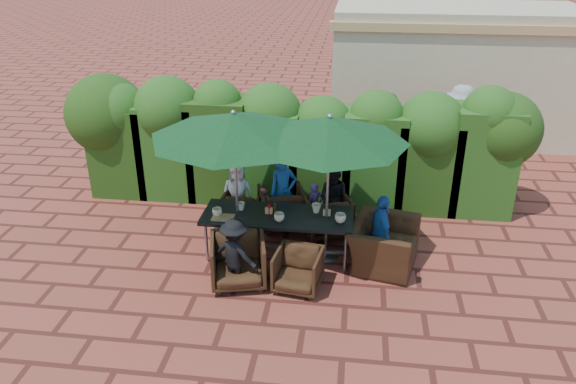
# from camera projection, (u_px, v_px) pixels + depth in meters

# --- Properties ---
(ground) EXTENTS (80.00, 80.00, 0.00)m
(ground) POSITION_uv_depth(u_px,v_px,m) (280.00, 260.00, 9.22)
(ground) COLOR brown
(ground) RESTS_ON ground
(dining_table) EXTENTS (2.43, 0.90, 0.75)m
(dining_table) POSITION_uv_depth(u_px,v_px,m) (278.00, 219.00, 9.10)
(dining_table) COLOR black
(dining_table) RESTS_ON ground
(umbrella_left) EXTENTS (2.64, 2.64, 2.46)m
(umbrella_left) POSITION_uv_depth(u_px,v_px,m) (234.00, 126.00, 8.56)
(umbrella_left) COLOR gray
(umbrella_left) RESTS_ON ground
(umbrella_right) EXTENTS (2.44, 2.44, 2.46)m
(umbrella_right) POSITION_uv_depth(u_px,v_px,m) (329.00, 130.00, 8.39)
(umbrella_right) COLOR gray
(umbrella_right) RESTS_ON ground
(chair_far_left) EXTENTS (0.71, 0.67, 0.71)m
(chair_far_left) POSITION_uv_depth(u_px,v_px,m) (244.00, 205.00, 10.25)
(chair_far_left) COLOR black
(chair_far_left) RESTS_ON ground
(chair_far_mid) EXTENTS (0.97, 0.94, 0.81)m
(chair_far_mid) POSITION_uv_depth(u_px,v_px,m) (282.00, 206.00, 10.12)
(chair_far_mid) COLOR black
(chair_far_mid) RESTS_ON ground
(chair_far_right) EXTENTS (0.99, 0.97, 0.80)m
(chair_far_right) POSITION_uv_depth(u_px,v_px,m) (326.00, 213.00, 9.88)
(chair_far_right) COLOR black
(chair_far_right) RESTS_ON ground
(chair_near_left) EXTENTS (0.96, 0.92, 0.83)m
(chair_near_left) POSITION_uv_depth(u_px,v_px,m) (238.00, 259.00, 8.48)
(chair_near_left) COLOR black
(chair_near_left) RESTS_ON ground
(chair_near_right) EXTENTS (0.76, 0.72, 0.69)m
(chair_near_right) POSITION_uv_depth(u_px,v_px,m) (298.00, 268.00, 8.38)
(chair_near_right) COLOR black
(chair_near_right) RESTS_ON ground
(chair_end_right) EXTENTS (0.98, 1.28, 0.99)m
(chair_end_right) POSITION_uv_depth(u_px,v_px,m) (384.00, 237.00, 8.91)
(chair_end_right) COLOR black
(chair_end_right) RESTS_ON ground
(adult_far_left) EXTENTS (0.59, 0.37, 1.17)m
(adult_far_left) POSITION_uv_depth(u_px,v_px,m) (238.00, 193.00, 10.18)
(adult_far_left) COLOR white
(adult_far_left) RESTS_ON ground
(adult_far_mid) EXTENTS (0.61, 0.56, 1.36)m
(adult_far_mid) POSITION_uv_depth(u_px,v_px,m) (283.00, 192.00, 10.02)
(adult_far_mid) COLOR #1E54A6
(adult_far_mid) RESTS_ON ground
(adult_far_right) EXTENTS (0.67, 0.52, 1.21)m
(adult_far_right) POSITION_uv_depth(u_px,v_px,m) (334.00, 199.00, 9.90)
(adult_far_right) COLOR black
(adult_far_right) RESTS_ON ground
(adult_near_left) EXTENTS (0.81, 0.57, 1.15)m
(adult_near_left) POSITION_uv_depth(u_px,v_px,m) (235.00, 254.00, 8.30)
(adult_near_left) COLOR black
(adult_near_left) RESTS_ON ground
(adult_end_right) EXTENTS (0.55, 0.78, 1.21)m
(adult_end_right) POSITION_uv_depth(u_px,v_px,m) (381.00, 231.00, 8.87)
(adult_end_right) COLOR #1E54A6
(adult_end_right) RESTS_ON ground
(child_left) EXTENTS (0.32, 0.29, 0.73)m
(child_left) POSITION_uv_depth(u_px,v_px,m) (264.00, 207.00, 10.15)
(child_left) COLOR #DD4E64
(child_left) RESTS_ON ground
(child_right) EXTENTS (0.38, 0.35, 0.85)m
(child_right) POSITION_uv_depth(u_px,v_px,m) (315.00, 206.00, 10.08)
(child_right) COLOR #714698
(child_right) RESTS_ON ground
(pedestrian_a) EXTENTS (1.67, 1.47, 1.76)m
(pedestrian_a) POSITION_uv_depth(u_px,v_px,m) (386.00, 132.00, 12.32)
(pedestrian_a) COLOR #248647
(pedestrian_a) RESTS_ON ground
(pedestrian_b) EXTENTS (0.80, 0.56, 1.54)m
(pedestrian_b) POSITION_uv_depth(u_px,v_px,m) (425.00, 133.00, 12.59)
(pedestrian_b) COLOR #DD4E64
(pedestrian_b) RESTS_ON ground
(pedestrian_c) EXTENTS (1.34, 0.98, 1.91)m
(pedestrian_c) POSITION_uv_depth(u_px,v_px,m) (459.00, 127.00, 12.37)
(pedestrian_c) COLOR gray
(pedestrian_c) RESTS_ON ground
(cup_a) EXTENTS (0.16, 0.16, 0.13)m
(cup_a) POSITION_uv_depth(u_px,v_px,m) (217.00, 212.00, 9.01)
(cup_a) COLOR beige
(cup_a) RESTS_ON dining_table
(cup_b) EXTENTS (0.14, 0.14, 0.13)m
(cup_b) POSITION_uv_depth(u_px,v_px,m) (241.00, 206.00, 9.20)
(cup_b) COLOR beige
(cup_b) RESTS_ON dining_table
(cup_c) EXTENTS (0.17, 0.17, 0.13)m
(cup_c) POSITION_uv_depth(u_px,v_px,m) (279.00, 217.00, 8.85)
(cup_c) COLOR beige
(cup_c) RESTS_ON dining_table
(cup_d) EXTENTS (0.16, 0.16, 0.15)m
(cup_d) POSITION_uv_depth(u_px,v_px,m) (316.00, 208.00, 9.11)
(cup_d) COLOR beige
(cup_d) RESTS_ON dining_table
(cup_e) EXTENTS (0.18, 0.18, 0.14)m
(cup_e) POSITION_uv_depth(u_px,v_px,m) (340.00, 218.00, 8.81)
(cup_e) COLOR beige
(cup_e) RESTS_ON dining_table
(ketchup_bottle) EXTENTS (0.04, 0.04, 0.17)m
(ketchup_bottle) POSITION_uv_depth(u_px,v_px,m) (269.00, 209.00, 9.06)
(ketchup_bottle) COLOR #B20C0A
(ketchup_bottle) RESTS_ON dining_table
(sauce_bottle) EXTENTS (0.04, 0.04, 0.17)m
(sauce_bottle) POSITION_uv_depth(u_px,v_px,m) (275.00, 208.00, 9.10)
(sauce_bottle) COLOR #4C230C
(sauce_bottle) RESTS_ON dining_table
(serving_tray) EXTENTS (0.35, 0.25, 0.02)m
(serving_tray) POSITION_uv_depth(u_px,v_px,m) (223.00, 217.00, 8.96)
(serving_tray) COLOR #9E7B4C
(serving_tray) RESTS_ON dining_table
(number_block_left) EXTENTS (0.12, 0.06, 0.10)m
(number_block_left) POSITION_uv_depth(u_px,v_px,m) (269.00, 211.00, 9.09)
(number_block_left) COLOR tan
(number_block_left) RESTS_ON dining_table
(number_block_right) EXTENTS (0.12, 0.06, 0.10)m
(number_block_right) POSITION_uv_depth(u_px,v_px,m) (327.00, 213.00, 9.02)
(number_block_right) COLOR tan
(number_block_right) RESTS_ON dining_table
(hedge_wall) EXTENTS (9.10, 1.60, 2.43)m
(hedge_wall) POSITION_uv_depth(u_px,v_px,m) (286.00, 136.00, 10.75)
(hedge_wall) COLOR #1A370F
(hedge_wall) RESTS_ON ground
(building) EXTENTS (6.20, 3.08, 3.20)m
(building) POSITION_uv_depth(u_px,v_px,m) (452.00, 71.00, 14.41)
(building) COLOR beige
(building) RESTS_ON ground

